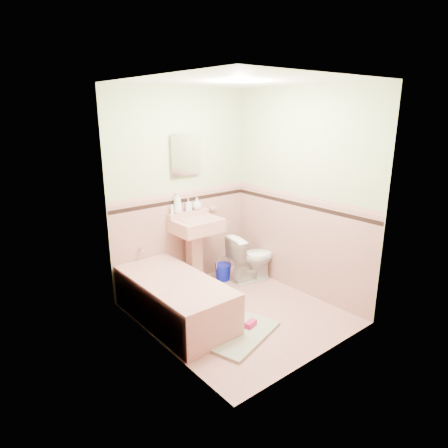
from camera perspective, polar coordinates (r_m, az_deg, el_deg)
floor at (r=4.61m, az=2.02°, el=-12.71°), size 2.20×2.20×0.00m
ceiling at (r=4.04m, az=2.39°, el=20.07°), size 2.20×2.20×0.00m
wall_back at (r=5.00m, az=-6.19°, el=4.88°), size 2.50×0.00×2.50m
wall_front at (r=3.43m, az=14.42°, el=-0.92°), size 2.50×0.00×2.50m
wall_left at (r=3.59m, az=-9.90°, el=0.11°), size 0.00×2.50×2.50m
wall_right at (r=4.85m, az=11.12°, el=4.30°), size 0.00×2.50×2.50m
wainscot_back at (r=5.16m, az=-5.90°, el=-2.23°), size 2.00×0.00×2.00m
wainscot_front at (r=3.68m, az=13.54°, el=-10.59°), size 2.00×0.00×2.00m
wainscot_left at (r=3.82m, az=-9.26°, el=-9.25°), size 0.00×2.20×2.20m
wainscot_right at (r=5.01m, az=10.63°, el=-3.00°), size 0.00×2.20×2.20m
accent_back at (r=5.02m, az=-6.03°, el=3.39°), size 2.00×0.00×2.00m
accent_front at (r=3.48m, az=14.03°, el=-2.89°), size 2.00×0.00×2.00m
accent_left at (r=3.63m, az=-9.55°, el=-1.81°), size 0.00×2.20×2.20m
accent_right at (r=4.87m, az=10.90°, el=2.78°), size 0.00×2.20×2.20m
cap_back at (r=5.00m, az=-6.07°, el=4.51°), size 2.00×0.00×2.00m
cap_front at (r=3.45m, az=14.14°, el=-1.33°), size 2.00×0.00×2.00m
cap_left at (r=3.60m, az=-9.63°, el=-0.30°), size 0.00×2.20×2.20m
cap_right at (r=4.84m, az=10.96°, el=3.93°), size 0.00×2.20×2.20m
bathtub at (r=4.41m, az=-7.15°, el=-10.97°), size 0.70×1.50×0.45m
tub_faucet at (r=4.82m, az=-11.91°, el=-3.48°), size 0.04×0.12×0.04m
sink at (r=5.06m, az=-3.95°, el=-4.27°), size 0.58×0.48×0.92m
sink_faucet at (r=5.02m, az=-4.98°, el=1.42°), size 0.02×0.02×0.10m
medicine_cabinet at (r=4.94m, az=-5.67°, el=10.03°), size 0.36×0.04×0.45m
soap_dish at (r=5.30m, az=-1.60°, el=2.30°), size 0.11×0.06×0.04m
soap_bottle_left at (r=4.93m, az=-6.79°, el=3.09°), size 0.11×0.11×0.27m
soap_bottle_mid at (r=5.03m, az=-5.20°, el=2.78°), size 0.09×0.09×0.16m
soap_bottle_right at (r=5.10m, az=-3.97°, el=2.96°), size 0.13×0.13×0.16m
tube at (r=4.90m, az=-7.56°, el=2.09°), size 0.04×0.04×0.12m
toilet at (r=5.29m, az=4.01°, el=-4.90°), size 0.68×0.46×0.64m
bucket at (r=5.37m, az=-0.15°, el=-6.98°), size 0.24×0.24×0.22m
bath_mat at (r=4.20m, az=2.01°, el=-15.55°), size 0.96×0.78×0.03m
shoe at (r=4.28m, az=3.88°, el=-14.25°), size 0.16×0.10×0.06m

